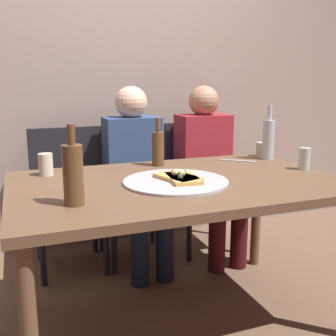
% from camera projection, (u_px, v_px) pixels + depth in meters
% --- Properties ---
extents(ground_plane, '(8.00, 8.00, 0.00)m').
position_uv_depth(ground_plane, '(178.00, 319.00, 2.10)').
color(ground_plane, brown).
extents(back_wall, '(6.00, 0.10, 2.60)m').
position_uv_depth(back_wall, '(116.00, 67.00, 2.94)').
color(back_wall, gray).
rests_on(back_wall, ground_plane).
extents(dining_table, '(1.56, 0.97, 0.74)m').
position_uv_depth(dining_table, '(179.00, 195.00, 1.95)').
color(dining_table, brown).
rests_on(dining_table, ground_plane).
extents(pizza_tray, '(0.49, 0.49, 0.01)m').
position_uv_depth(pizza_tray, '(176.00, 182.00, 1.89)').
color(pizza_tray, '#ADADB2').
rests_on(pizza_tray, dining_table).
extents(pizza_slice_last, '(0.19, 0.25, 0.05)m').
position_uv_depth(pizza_slice_last, '(178.00, 177.00, 1.91)').
color(pizza_slice_last, tan).
rests_on(pizza_slice_last, pizza_tray).
extents(pizza_slice_extra, '(0.15, 0.23, 0.05)m').
position_uv_depth(pizza_slice_extra, '(182.00, 178.00, 1.89)').
color(pizza_slice_extra, tan).
rests_on(pizza_slice_extra, pizza_tray).
extents(wine_bottle, '(0.07, 0.07, 0.32)m').
position_uv_depth(wine_bottle, '(268.00, 139.00, 2.42)').
color(wine_bottle, '#B2BCC1').
rests_on(wine_bottle, dining_table).
extents(beer_bottle, '(0.08, 0.08, 0.31)m').
position_uv_depth(beer_bottle, '(73.00, 173.00, 1.54)').
color(beer_bottle, brown).
rests_on(beer_bottle, dining_table).
extents(water_bottle, '(0.07, 0.07, 0.27)m').
position_uv_depth(water_bottle, '(158.00, 148.00, 2.25)').
color(water_bottle, brown).
rests_on(water_bottle, dining_table).
extents(tumbler_near, '(0.08, 0.08, 0.09)m').
position_uv_depth(tumbler_near, '(262.00, 149.00, 2.52)').
color(tumbler_near, '#B7C6BC').
rests_on(tumbler_near, dining_table).
extents(tumbler_far, '(0.07, 0.07, 0.11)m').
position_uv_depth(tumbler_far, '(46.00, 164.00, 2.02)').
color(tumbler_far, beige).
rests_on(tumbler_far, dining_table).
extents(wine_glass, '(0.06, 0.06, 0.12)m').
position_uv_depth(wine_glass, '(304.00, 159.00, 2.16)').
color(wine_glass, '#B7C6BC').
rests_on(wine_glass, dining_table).
extents(table_knife, '(0.18, 0.16, 0.01)m').
position_uv_depth(table_knife, '(237.00, 161.00, 2.38)').
color(table_knife, '#B7B7BC').
rests_on(table_knife, dining_table).
extents(chair_left, '(0.44, 0.44, 0.90)m').
position_uv_depth(chair_left, '(67.00, 189.00, 2.65)').
color(chair_left, black).
rests_on(chair_left, ground_plane).
extents(chair_middle, '(0.44, 0.44, 0.90)m').
position_uv_depth(chair_middle, '(131.00, 183.00, 2.80)').
color(chair_middle, black).
rests_on(chair_middle, ground_plane).
extents(chair_right, '(0.44, 0.44, 0.90)m').
position_uv_depth(chair_right, '(199.00, 177.00, 2.97)').
color(chair_right, black).
rests_on(chair_right, ground_plane).
extents(guest_in_sweater, '(0.36, 0.56, 1.17)m').
position_uv_depth(guest_in_sweater, '(137.00, 169.00, 2.63)').
color(guest_in_sweater, navy).
rests_on(guest_in_sweater, ground_plane).
extents(guest_in_beanie, '(0.36, 0.56, 1.17)m').
position_uv_depth(guest_in_beanie, '(208.00, 163.00, 2.81)').
color(guest_in_beanie, maroon).
rests_on(guest_in_beanie, ground_plane).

